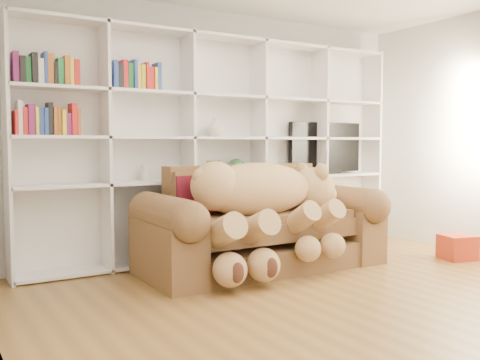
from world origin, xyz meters
TOP-DOWN VIEW (x-y plane):
  - floor at (0.00, 0.00)m, footprint 5.00×5.00m
  - wall_left at (-2.50, 0.00)m, footprint 0.02×5.00m
  - wall_back at (0.00, 2.50)m, footprint 5.00×0.02m
  - bookshelf at (-0.24, 2.36)m, footprint 4.43×0.35m
  - sofa at (0.03, 1.63)m, footprint 2.42×1.04m
  - teddy_bear at (-0.07, 1.43)m, footprint 1.76×0.98m
  - throw_pillow at (-0.60, 1.80)m, footprint 0.42×0.25m
  - gift_box at (2.04, 0.85)m, footprint 0.39×0.38m
  - tv at (1.47, 2.35)m, footprint 1.07×0.18m
  - picture_frame at (-0.14, 2.30)m, footprint 0.15×0.07m
  - green_vase at (0.15, 2.30)m, footprint 0.21×0.21m
  - figurine_tall at (-0.92, 2.30)m, footprint 0.10×0.10m
  - figurine_short at (-0.89, 2.30)m, footprint 0.07×0.07m
  - snow_globe at (-0.62, 2.30)m, footprint 0.12×0.12m
  - shelf_vase at (-0.12, 2.30)m, footprint 0.21×0.21m

SIDE VIEW (x-z plane):
  - floor at x=0.00m, z-range 0.00..0.00m
  - gift_box at x=2.04m, z-range 0.00..0.26m
  - sofa at x=0.03m, z-range -0.12..0.89m
  - teddy_bear at x=-0.07m, z-range 0.19..1.21m
  - throw_pillow at x=-0.60m, z-range 0.51..0.94m
  - figurine_short at x=-0.89m, z-range 0.86..0.98m
  - snow_globe at x=-0.62m, z-range 0.87..0.99m
  - figurine_tall at x=-0.92m, z-range 0.86..1.03m
  - picture_frame at x=-0.14m, z-range 0.87..1.05m
  - green_vase at x=0.15m, z-range 0.86..1.07m
  - tv at x=1.47m, z-range 0.86..1.49m
  - bookshelf at x=-0.24m, z-range 0.11..2.51m
  - wall_left at x=-2.50m, z-range 0.00..2.70m
  - wall_back at x=0.00m, z-range 0.00..2.70m
  - shelf_vase at x=-0.12m, z-range 1.31..1.52m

